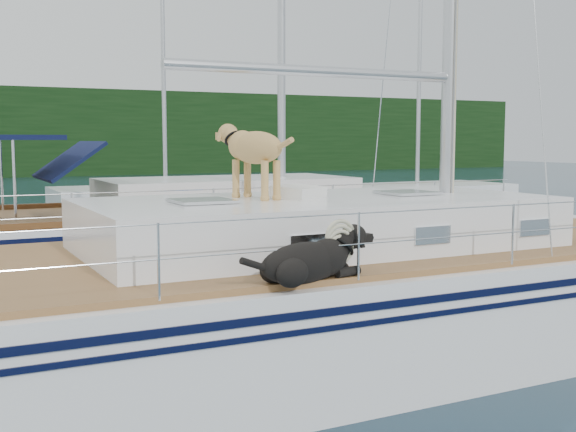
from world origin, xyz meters
TOP-DOWN VIEW (x-y plane):
  - ground at (0.00, 0.00)m, footprint 120.00×120.00m
  - main_sailboat at (0.09, -0.00)m, footprint 12.00×3.90m
  - neighbor_sailboat at (1.03, 6.03)m, footprint 11.00×3.50m
  - bg_boat_center at (4.00, 16.00)m, footprint 7.20×3.00m
  - bg_boat_east at (12.00, 13.00)m, footprint 6.40×3.00m

SIDE VIEW (x-z plane):
  - ground at x=0.00m, z-range 0.00..0.00m
  - bg_boat_center at x=4.00m, z-range -5.37..6.28m
  - bg_boat_east at x=12.00m, z-range -5.37..6.28m
  - neighbor_sailboat at x=1.03m, z-range -6.02..7.28m
  - main_sailboat at x=0.09m, z-range -6.33..7.68m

